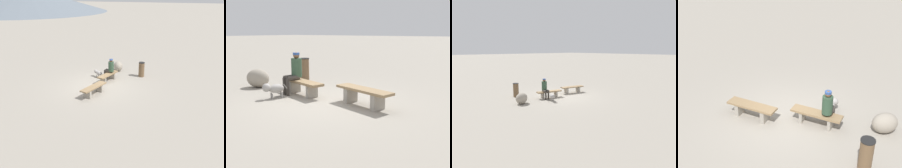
% 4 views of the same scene
% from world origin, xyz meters
% --- Properties ---
extents(ground, '(210.00, 210.00, 0.06)m').
position_xyz_m(ground, '(0.00, 0.00, -0.03)').
color(ground, gray).
extents(bench_left, '(1.78, 0.85, 0.48)m').
position_xyz_m(bench_left, '(-1.21, -0.23, 0.33)').
color(bench_left, gray).
rests_on(bench_left, ground).
extents(bench_right, '(1.72, 0.80, 0.46)m').
position_xyz_m(bench_right, '(0.95, -0.21, 0.34)').
color(bench_right, gray).
rests_on(bench_right, ground).
extents(seated_person, '(0.42, 0.64, 1.32)m').
position_xyz_m(seated_person, '(1.30, -0.21, 0.75)').
color(seated_person, '#2D4733').
rests_on(seated_person, ground).
extents(dog, '(0.48, 0.69, 0.47)m').
position_xyz_m(dog, '(1.37, 0.62, 0.31)').
color(dog, gray).
rests_on(dog, ground).
extents(trash_bin, '(0.38, 0.38, 0.94)m').
position_xyz_m(trash_bin, '(2.46, -1.93, 0.47)').
color(trash_bin, brown).
rests_on(trash_bin, ground).
extents(boulder, '(0.99, 0.88, 0.66)m').
position_xyz_m(boulder, '(3.07, -0.15, 0.33)').
color(boulder, gray).
rests_on(boulder, ground).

